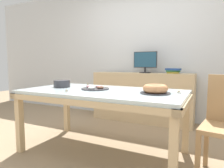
# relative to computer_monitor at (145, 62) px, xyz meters

# --- Properties ---
(ground_plane) EXTENTS (12.00, 12.00, 0.00)m
(ground_plane) POSITION_rel_computer_monitor_xyz_m (-0.05, -1.47, -1.07)
(ground_plane) COLOR #997F60
(wall_back) EXTENTS (8.00, 0.10, 2.60)m
(wall_back) POSITION_rel_computer_monitor_xyz_m (-0.05, 0.30, 0.23)
(wall_back) COLOR silver
(wall_back) RESTS_ON ground
(dining_table) EXTENTS (1.88, 0.98, 0.74)m
(dining_table) POSITION_rel_computer_monitor_xyz_m (-0.05, -1.47, -0.41)
(dining_table) COLOR silver
(dining_table) RESTS_ON ground
(sideboard) EXTENTS (1.79, 0.44, 0.88)m
(sideboard) POSITION_rel_computer_monitor_xyz_m (-0.05, 0.00, -0.63)
(sideboard) COLOR #D1B284
(sideboard) RESTS_ON ground
(computer_monitor) EXTENTS (0.42, 0.20, 0.38)m
(computer_monitor) POSITION_rel_computer_monitor_xyz_m (0.00, 0.00, 0.00)
(computer_monitor) COLOR #262628
(computer_monitor) RESTS_ON sideboard
(book_stack) EXTENTS (0.25, 0.20, 0.09)m
(book_stack) POSITION_rel_computer_monitor_xyz_m (0.49, 0.00, -0.14)
(book_stack) COLOR #B29933
(book_stack) RESTS_ON sideboard
(cake_chocolate_round) EXTENTS (0.31, 0.31, 0.09)m
(cake_chocolate_round) POSITION_rel_computer_monitor_xyz_m (0.56, -1.47, -0.28)
(cake_chocolate_round) COLOR #333338
(cake_chocolate_round) RESTS_ON dining_table
(pastry_platter) EXTENTS (0.33, 0.33, 0.04)m
(pastry_platter) POSITION_rel_computer_monitor_xyz_m (-0.16, -1.44, -0.32)
(pastry_platter) COLOR #333338
(pastry_platter) RESTS_ON dining_table
(plate_stack) EXTENTS (0.21, 0.21, 0.09)m
(plate_stack) POSITION_rel_computer_monitor_xyz_m (-0.66, -1.45, -0.28)
(plate_stack) COLOR #333338
(plate_stack) RESTS_ON dining_table
(tealight_near_front) EXTENTS (0.04, 0.04, 0.04)m
(tealight_near_front) POSITION_rel_computer_monitor_xyz_m (0.77, -1.33, -0.32)
(tealight_near_front) COLOR silver
(tealight_near_front) RESTS_ON dining_table
(tealight_near_cakes) EXTENTS (0.04, 0.04, 0.04)m
(tealight_near_cakes) POSITION_rel_computer_monitor_xyz_m (-0.31, -1.79, -0.32)
(tealight_near_cakes) COLOR silver
(tealight_near_cakes) RESTS_ON dining_table
(tealight_right_edge) EXTENTS (0.04, 0.04, 0.04)m
(tealight_right_edge) POSITION_rel_computer_monitor_xyz_m (-0.47, -1.14, -0.32)
(tealight_right_edge) COLOR silver
(tealight_right_edge) RESTS_ON dining_table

